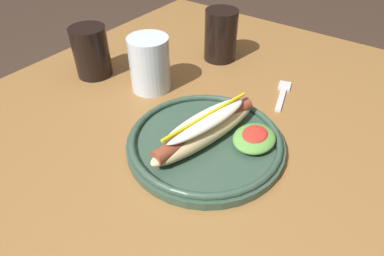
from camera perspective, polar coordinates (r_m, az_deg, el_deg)
dining_table at (r=0.67m, az=-5.16°, el=-9.81°), size 1.34×0.94×0.74m
hot_dog_plate at (r=0.60m, az=2.79°, el=-1.76°), size 0.28×0.28×0.08m
fork at (r=0.77m, az=15.21°, el=5.76°), size 0.12×0.05×0.00m
soda_cup at (r=0.83m, az=-16.83°, el=12.35°), size 0.08×0.08×0.12m
water_cup at (r=0.74m, az=-7.24°, el=10.80°), size 0.09×0.09×0.12m
extra_cup at (r=0.87m, az=4.92°, el=15.50°), size 0.08×0.08×0.13m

